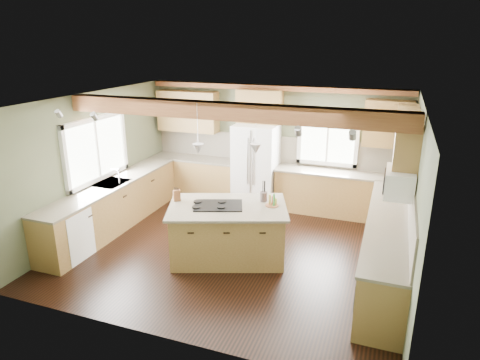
% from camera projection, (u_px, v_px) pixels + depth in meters
% --- Properties ---
extents(floor, '(5.60, 5.60, 0.00)m').
position_uv_depth(floor, '(234.00, 248.00, 7.53)').
color(floor, black).
rests_on(floor, ground).
extents(ceiling, '(5.60, 5.60, 0.00)m').
position_uv_depth(ceiling, '(233.00, 100.00, 6.70)').
color(ceiling, silver).
rests_on(ceiling, wall_back).
extents(wall_back, '(5.60, 0.00, 5.60)m').
position_uv_depth(wall_back, '(274.00, 145.00, 9.34)').
color(wall_back, '#4B543B').
rests_on(wall_back, ground).
extents(wall_left, '(0.00, 5.00, 5.00)m').
position_uv_depth(wall_left, '(95.00, 162.00, 8.03)').
color(wall_left, '#4B543B').
rests_on(wall_left, ground).
extents(wall_right, '(0.00, 5.00, 5.00)m').
position_uv_depth(wall_right, '(414.00, 199.00, 6.20)').
color(wall_right, '#4B543B').
rests_on(wall_right, ground).
extents(ceiling_beam, '(5.55, 0.26, 0.26)m').
position_uv_depth(ceiling_beam, '(226.00, 111.00, 6.48)').
color(ceiling_beam, '#5E2E1B').
rests_on(ceiling_beam, ceiling).
extents(soffit_trim, '(5.55, 0.20, 0.10)m').
position_uv_depth(soffit_trim, '(275.00, 88.00, 8.86)').
color(soffit_trim, '#5E2E1B').
rests_on(soffit_trim, ceiling).
extents(backsplash_back, '(5.58, 0.03, 0.58)m').
position_uv_depth(backsplash_back, '(274.00, 149.00, 9.36)').
color(backsplash_back, brown).
rests_on(backsplash_back, wall_back).
extents(backsplash_right, '(0.03, 3.70, 0.58)m').
position_uv_depth(backsplash_right, '(412.00, 204.00, 6.28)').
color(backsplash_right, brown).
rests_on(backsplash_right, wall_right).
extents(base_cab_back_left, '(2.02, 0.60, 0.88)m').
position_uv_depth(base_cab_back_left, '(196.00, 177.00, 9.93)').
color(base_cab_back_left, brown).
rests_on(base_cab_back_left, floor).
extents(counter_back_left, '(2.06, 0.64, 0.04)m').
position_uv_depth(counter_back_left, '(195.00, 158.00, 9.78)').
color(counter_back_left, '#484235').
rests_on(counter_back_left, base_cab_back_left).
extents(base_cab_back_right, '(2.62, 0.60, 0.88)m').
position_uv_depth(base_cab_back_right, '(339.00, 194.00, 8.86)').
color(base_cab_back_right, brown).
rests_on(base_cab_back_right, floor).
extents(counter_back_right, '(2.66, 0.64, 0.04)m').
position_uv_depth(counter_back_right, '(340.00, 173.00, 8.72)').
color(counter_back_right, '#484235').
rests_on(counter_back_right, base_cab_back_right).
extents(base_cab_left, '(0.60, 3.70, 0.88)m').
position_uv_depth(base_cab_left, '(114.00, 206.00, 8.25)').
color(base_cab_left, brown).
rests_on(base_cab_left, floor).
extents(counter_left, '(0.64, 3.74, 0.04)m').
position_uv_depth(counter_left, '(112.00, 184.00, 8.10)').
color(counter_left, '#484235').
rests_on(counter_left, base_cab_left).
extents(base_cab_right, '(0.60, 3.70, 0.88)m').
position_uv_depth(base_cab_right, '(386.00, 248.00, 6.62)').
color(base_cab_right, brown).
rests_on(base_cab_right, floor).
extents(counter_right, '(0.64, 3.74, 0.04)m').
position_uv_depth(counter_right, '(389.00, 220.00, 6.47)').
color(counter_right, '#484235').
rests_on(counter_right, base_cab_right).
extents(upper_cab_back_left, '(1.40, 0.35, 0.90)m').
position_uv_depth(upper_cab_back_left, '(188.00, 111.00, 9.63)').
color(upper_cab_back_left, brown).
rests_on(upper_cab_back_left, wall_back).
extents(upper_cab_over_fridge, '(0.96, 0.35, 0.70)m').
position_uv_depth(upper_cab_over_fridge, '(260.00, 106.00, 9.02)').
color(upper_cab_over_fridge, brown).
rests_on(upper_cab_over_fridge, wall_back).
extents(upper_cab_right, '(0.35, 2.20, 0.90)m').
position_uv_depth(upper_cab_right, '(406.00, 141.00, 6.86)').
color(upper_cab_right, brown).
rests_on(upper_cab_right, wall_right).
extents(upper_cab_back_corner, '(0.90, 0.35, 0.90)m').
position_uv_depth(upper_cab_back_corner, '(388.00, 124.00, 8.23)').
color(upper_cab_back_corner, brown).
rests_on(upper_cab_back_corner, wall_back).
extents(window_left, '(0.04, 1.60, 1.05)m').
position_uv_depth(window_left, '(96.00, 149.00, 7.99)').
color(window_left, white).
rests_on(window_left, wall_left).
extents(window_back, '(1.10, 0.04, 1.00)m').
position_uv_depth(window_back, '(328.00, 138.00, 8.87)').
color(window_back, white).
rests_on(window_back, wall_back).
extents(sink, '(0.50, 0.65, 0.03)m').
position_uv_depth(sink, '(112.00, 183.00, 8.10)').
color(sink, '#262628').
rests_on(sink, counter_left).
extents(faucet, '(0.02, 0.02, 0.28)m').
position_uv_depth(faucet, '(119.00, 177.00, 7.99)').
color(faucet, '#B2B2B7').
rests_on(faucet, sink).
extents(dishwasher, '(0.60, 0.60, 0.84)m').
position_uv_depth(dishwasher, '(67.00, 234.00, 7.09)').
color(dishwasher, white).
rests_on(dishwasher, floor).
extents(oven, '(0.60, 0.72, 0.84)m').
position_uv_depth(oven, '(381.00, 293.00, 5.47)').
color(oven, white).
rests_on(oven, floor).
extents(microwave, '(0.40, 0.70, 0.38)m').
position_uv_depth(microwave, '(400.00, 182.00, 6.15)').
color(microwave, white).
rests_on(microwave, wall_right).
extents(pendant_left, '(0.18, 0.18, 0.16)m').
position_uv_depth(pendant_left, '(198.00, 149.00, 6.67)').
color(pendant_left, '#B2B2B7').
rests_on(pendant_left, ceiling).
extents(pendant_right, '(0.18, 0.18, 0.16)m').
position_uv_depth(pendant_right, '(256.00, 149.00, 6.67)').
color(pendant_right, '#B2B2B7').
rests_on(pendant_right, ceiling).
extents(refrigerator, '(0.90, 0.74, 1.80)m').
position_uv_depth(refrigerator, '(256.00, 166.00, 9.23)').
color(refrigerator, white).
rests_on(refrigerator, floor).
extents(island, '(2.06, 1.65, 0.88)m').
position_uv_depth(island, '(228.00, 233.00, 7.12)').
color(island, brown).
rests_on(island, floor).
extents(island_top, '(2.22, 1.80, 0.04)m').
position_uv_depth(island_top, '(227.00, 207.00, 6.98)').
color(island_top, '#484235').
rests_on(island_top, island).
extents(cooktop, '(0.91, 0.75, 0.02)m').
position_uv_depth(cooktop, '(218.00, 205.00, 6.97)').
color(cooktop, black).
rests_on(cooktop, island_top).
extents(knife_block, '(0.14, 0.14, 0.19)m').
position_uv_depth(knife_block, '(177.00, 195.00, 7.17)').
color(knife_block, '#58351A').
rests_on(knife_block, island_top).
extents(utensil_crock, '(0.17, 0.17, 0.16)m').
position_uv_depth(utensil_crock, '(264.00, 197.00, 7.15)').
color(utensil_crock, '#3A322F').
rests_on(utensil_crock, island_top).
extents(bottle_tray, '(0.31, 0.31, 0.20)m').
position_uv_depth(bottle_tray, '(272.00, 200.00, 6.95)').
color(bottle_tray, brown).
rests_on(bottle_tray, island_top).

